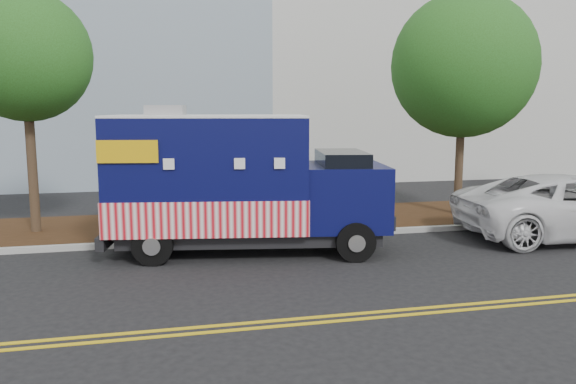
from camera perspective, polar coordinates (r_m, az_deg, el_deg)
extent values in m
plane|color=black|center=(14.13, 0.17, -6.11)|extent=(120.00, 120.00, 0.00)
cube|color=#9E9E99|center=(15.44, -1.02, -4.57)|extent=(120.00, 0.18, 0.15)
cube|color=black|center=(17.45, -2.44, -3.06)|extent=(120.00, 4.00, 0.15)
cube|color=gold|center=(10.04, 6.07, -12.27)|extent=(120.00, 0.10, 0.01)
cube|color=gold|center=(9.82, 6.55, -12.76)|extent=(120.00, 0.10, 0.01)
cylinder|color=#38281C|center=(17.05, -24.56, 2.60)|extent=(0.26, 0.26, 4.08)
sphere|color=#234C15|center=(17.04, -25.18, 12.43)|extent=(3.53, 3.53, 3.53)
cylinder|color=#38281C|center=(19.06, 17.00, 3.06)|extent=(0.26, 0.26, 3.77)
sphere|color=#234C15|center=(19.03, 17.40, 12.18)|extent=(4.57, 4.57, 4.57)
cube|color=#473828|center=(15.52, -9.38, -0.38)|extent=(0.06, 0.06, 2.40)
cube|color=black|center=(14.16, -3.83, -4.15)|extent=(6.51, 3.09, 0.31)
cube|color=#090B3F|center=(13.95, -8.03, 2.01)|extent=(5.04, 3.28, 2.68)
cube|color=red|center=(14.08, -7.95, -1.83)|extent=(5.09, 3.36, 0.84)
cube|color=white|center=(13.86, -8.14, 7.62)|extent=(5.04, 3.28, 0.07)
cube|color=#B7B7BA|center=(13.97, -12.31, 8.11)|extent=(1.02, 1.02, 0.25)
cube|color=#090B3F|center=(14.18, 5.65, -0.34)|extent=(2.37, 2.69, 1.56)
cube|color=black|center=(14.07, 5.47, 2.66)|extent=(1.45, 2.33, 0.73)
cube|color=black|center=(14.47, 9.64, -2.35)|extent=(0.44, 2.22, 0.33)
cube|color=black|center=(14.57, -17.38, -4.03)|extent=(0.60, 2.51, 0.31)
cube|color=#B7B7BA|center=(14.31, -17.53, 2.09)|extent=(0.36, 1.99, 2.12)
cube|color=#B7B7BA|center=(15.24, -6.41, 2.79)|extent=(1.99, 0.36, 1.23)
cube|color=#E3AC0B|center=(12.82, -16.02, 3.97)|extent=(1.33, 0.24, 0.50)
cube|color=#E3AC0B|center=(15.42, -13.95, 4.74)|extent=(1.33, 0.24, 0.50)
cylinder|color=black|center=(13.27, 6.87, -5.04)|extent=(0.98, 0.46, 0.94)
cylinder|color=black|center=(15.46, 5.32, -3.09)|extent=(0.98, 0.46, 0.94)
cylinder|color=black|center=(13.25, -13.58, -5.25)|extent=(0.98, 0.46, 0.94)
cylinder|color=black|center=(15.44, -12.15, -3.26)|extent=(0.98, 0.46, 0.94)
imported|color=silver|center=(17.33, 27.07, -1.34)|extent=(6.62, 3.55, 1.77)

